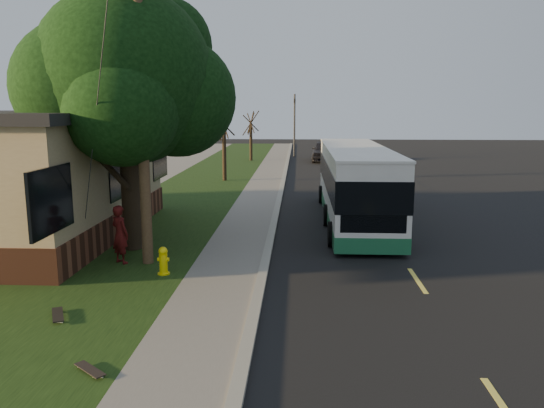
{
  "coord_description": "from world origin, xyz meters",
  "views": [
    {
      "loc": [
        0.93,
        -13.21,
        4.41
      ],
      "look_at": [
        0.12,
        2.57,
        1.5
      ],
      "focal_mm": 35.0,
      "sensor_mm": 36.0,
      "label": 1
    }
  ],
  "objects_px": {
    "fire_hydrant": "(163,261)",
    "skateboard_spare": "(90,370)",
    "distant_car": "(324,151)",
    "dumpster": "(10,211)",
    "leafy_tree": "(128,81)",
    "bare_tree_far": "(251,137)",
    "traffic_signal": "(294,121)",
    "skateboard_main": "(58,315)",
    "transit_bus": "(355,182)",
    "bare_tree_near": "(224,145)",
    "utility_pole": "(141,98)",
    "skateboarder": "(120,234)"
  },
  "relations": [
    {
      "from": "fire_hydrant",
      "to": "skateboard_spare",
      "type": "xyz_separation_m",
      "value": [
        0.1,
        -5.25,
        -0.31
      ]
    },
    {
      "from": "skateboard_spare",
      "to": "distant_car",
      "type": "height_order",
      "value": "distant_car"
    },
    {
      "from": "fire_hydrant",
      "to": "dumpster",
      "type": "bearing_deg",
      "value": 144.19
    },
    {
      "from": "leafy_tree",
      "to": "bare_tree_far",
      "type": "height_order",
      "value": "leafy_tree"
    },
    {
      "from": "traffic_signal",
      "to": "skateboard_main",
      "type": "relative_size",
      "value": 6.43
    },
    {
      "from": "transit_bus",
      "to": "leafy_tree",
      "type": "bearing_deg",
      "value": -148.17
    },
    {
      "from": "fire_hydrant",
      "to": "bare_tree_near",
      "type": "bearing_deg",
      "value": 92.86
    },
    {
      "from": "utility_pole",
      "to": "transit_bus",
      "type": "relative_size",
      "value": 0.85
    },
    {
      "from": "transit_bus",
      "to": "distant_car",
      "type": "bearing_deg",
      "value": 90.24
    },
    {
      "from": "leafy_tree",
      "to": "distant_car",
      "type": "bearing_deg",
      "value": 75.55
    },
    {
      "from": "bare_tree_near",
      "to": "traffic_signal",
      "type": "distance_m",
      "value": 16.52
    },
    {
      "from": "bare_tree_far",
      "to": "traffic_signal",
      "type": "xyz_separation_m",
      "value": [
        3.5,
        4.0,
        1.16
      ]
    },
    {
      "from": "bare_tree_near",
      "to": "skateboard_main",
      "type": "bearing_deg",
      "value": -91.57
    },
    {
      "from": "traffic_signal",
      "to": "skateboard_main",
      "type": "bearing_deg",
      "value": -97.05
    },
    {
      "from": "leafy_tree",
      "to": "bare_tree_near",
      "type": "bearing_deg",
      "value": 87.5
    },
    {
      "from": "fire_hydrant",
      "to": "dumpster",
      "type": "distance_m",
      "value": 8.44
    },
    {
      "from": "bare_tree_near",
      "to": "bare_tree_far",
      "type": "distance_m",
      "value": 12.01
    },
    {
      "from": "leafy_tree",
      "to": "dumpster",
      "type": "relative_size",
      "value": 5.09
    },
    {
      "from": "transit_bus",
      "to": "skateboard_spare",
      "type": "xyz_separation_m",
      "value": [
        -5.6,
        -12.41,
        -1.42
      ]
    },
    {
      "from": "traffic_signal",
      "to": "distant_car",
      "type": "bearing_deg",
      "value": -54.8
    },
    {
      "from": "utility_pole",
      "to": "leafy_tree",
      "type": "distance_m",
      "value": 1.94
    },
    {
      "from": "utility_pole",
      "to": "bare_tree_far",
      "type": "distance_m",
      "value": 29.13
    },
    {
      "from": "distant_car",
      "to": "fire_hydrant",
      "type": "bearing_deg",
      "value": -97.06
    },
    {
      "from": "skateboard_main",
      "to": "skateboarder",
      "type": "bearing_deg",
      "value": 89.62
    },
    {
      "from": "fire_hydrant",
      "to": "bare_tree_near",
      "type": "xyz_separation_m",
      "value": [
        -0.9,
        18.0,
        1.72
      ]
    },
    {
      "from": "fire_hydrant",
      "to": "bare_tree_far",
      "type": "relative_size",
      "value": 0.18
    },
    {
      "from": "transit_bus",
      "to": "skateboarder",
      "type": "bearing_deg",
      "value": -138.98
    },
    {
      "from": "skateboard_spare",
      "to": "utility_pole",
      "type": "bearing_deg",
      "value": 97.35
    },
    {
      "from": "skateboarder",
      "to": "dumpster",
      "type": "xyz_separation_m",
      "value": [
        -5.39,
        3.99,
        -0.18
      ]
    },
    {
      "from": "bare_tree_far",
      "to": "skateboard_spare",
      "type": "bearing_deg",
      "value": -89.19
    },
    {
      "from": "bare_tree_near",
      "to": "dumpster",
      "type": "relative_size",
      "value": 2.81
    },
    {
      "from": "transit_bus",
      "to": "fire_hydrant",
      "type": "bearing_deg",
      "value": -128.51
    },
    {
      "from": "utility_pole",
      "to": "dumpster",
      "type": "xyz_separation_m",
      "value": [
        -6.13,
        3.94,
        -3.91
      ]
    },
    {
      "from": "skateboard_main",
      "to": "traffic_signal",
      "type": "bearing_deg",
      "value": 82.95
    },
    {
      "from": "leafy_tree",
      "to": "transit_bus",
      "type": "bearing_deg",
      "value": 31.83
    },
    {
      "from": "traffic_signal",
      "to": "skateboard_spare",
      "type": "distance_m",
      "value": 39.48
    },
    {
      "from": "bare_tree_near",
      "to": "dumpster",
      "type": "distance_m",
      "value": 14.42
    },
    {
      "from": "utility_pole",
      "to": "transit_bus",
      "type": "bearing_deg",
      "value": 43.93
    },
    {
      "from": "skateboard_main",
      "to": "dumpster",
      "type": "relative_size",
      "value": 0.56
    },
    {
      "from": "utility_pole",
      "to": "distant_car",
      "type": "distance_m",
      "value": 30.37
    },
    {
      "from": "skateboarder",
      "to": "skateboard_main",
      "type": "distance_m",
      "value": 4.02
    },
    {
      "from": "bare_tree_near",
      "to": "distant_car",
      "type": "xyz_separation_m",
      "value": [
        6.5,
        12.46,
        -1.31
      ]
    },
    {
      "from": "utility_pole",
      "to": "bare_tree_near",
      "type": "relative_size",
      "value": 2.11
    },
    {
      "from": "fire_hydrant",
      "to": "dumpster",
      "type": "xyz_separation_m",
      "value": [
        -6.84,
        4.93,
        0.29
      ]
    },
    {
      "from": "dumpster",
      "to": "bare_tree_far",
      "type": "bearing_deg",
      "value": 75.59
    },
    {
      "from": "transit_bus",
      "to": "traffic_signal",
      "type": "bearing_deg",
      "value": 95.53
    },
    {
      "from": "utility_pole",
      "to": "bare_tree_near",
      "type": "distance_m",
      "value": 17.19
    },
    {
      "from": "skateboard_spare",
      "to": "dumpster",
      "type": "xyz_separation_m",
      "value": [
        -6.94,
        10.19,
        0.6
      ]
    },
    {
      "from": "skateboarder",
      "to": "fire_hydrant",
      "type": "bearing_deg",
      "value": -179.48
    },
    {
      "from": "utility_pole",
      "to": "bare_tree_near",
      "type": "height_order",
      "value": "utility_pole"
    }
  ]
}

